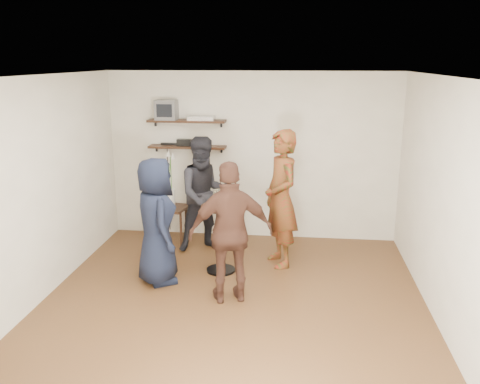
# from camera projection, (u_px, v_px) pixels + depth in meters

# --- Properties ---
(room) EXTENTS (4.58, 5.08, 2.68)m
(room) POSITION_uv_depth(u_px,v_px,m) (231.00, 199.00, 5.51)
(room) COLOR #402714
(room) RESTS_ON ground
(shelf_upper) EXTENTS (1.20, 0.25, 0.04)m
(shelf_upper) POSITION_uv_depth(u_px,v_px,m) (187.00, 121.00, 7.76)
(shelf_upper) COLOR black
(shelf_upper) RESTS_ON room
(shelf_lower) EXTENTS (1.20, 0.25, 0.04)m
(shelf_lower) POSITION_uv_depth(u_px,v_px,m) (187.00, 147.00, 7.86)
(shelf_lower) COLOR black
(shelf_lower) RESTS_ON room
(crt_monitor) EXTENTS (0.32, 0.30, 0.30)m
(crt_monitor) POSITION_uv_depth(u_px,v_px,m) (167.00, 110.00, 7.75)
(crt_monitor) COLOR #59595B
(crt_monitor) RESTS_ON shelf_upper
(dvd_deck) EXTENTS (0.40, 0.24, 0.06)m
(dvd_deck) POSITION_uv_depth(u_px,v_px,m) (201.00, 118.00, 7.72)
(dvd_deck) COLOR silver
(dvd_deck) RESTS_ON shelf_upper
(radio) EXTENTS (0.22, 0.10, 0.10)m
(radio) POSITION_uv_depth(u_px,v_px,m) (184.00, 142.00, 7.85)
(radio) COLOR black
(radio) RESTS_ON shelf_lower
(power_strip) EXTENTS (0.30, 0.05, 0.03)m
(power_strip) POSITION_uv_depth(u_px,v_px,m) (170.00, 144.00, 7.93)
(power_strip) COLOR black
(power_strip) RESTS_ON shelf_lower
(side_table) EXTENTS (0.55, 0.55, 0.57)m
(side_table) POSITION_uv_depth(u_px,v_px,m) (171.00, 213.00, 7.83)
(side_table) COLOR black
(side_table) RESTS_ON room
(vase_lilies) EXTENTS (0.19, 0.19, 0.91)m
(vase_lilies) POSITION_uv_depth(u_px,v_px,m) (170.00, 189.00, 7.74)
(vase_lilies) COLOR white
(vase_lilies) RESTS_ON side_table
(drinks_table) EXTENTS (0.50, 0.50, 0.92)m
(drinks_table) POSITION_uv_depth(u_px,v_px,m) (220.00, 229.00, 6.70)
(drinks_table) COLOR black
(drinks_table) RESTS_ON room
(wine_glass_fl) EXTENTS (0.07, 0.07, 0.20)m
(wine_glass_fl) POSITION_uv_depth(u_px,v_px,m) (216.00, 196.00, 6.56)
(wine_glass_fl) COLOR silver
(wine_glass_fl) RESTS_ON drinks_table
(wine_glass_fr) EXTENTS (0.07, 0.07, 0.22)m
(wine_glass_fr) POSITION_uv_depth(u_px,v_px,m) (224.00, 195.00, 6.54)
(wine_glass_fr) COLOR silver
(wine_glass_fr) RESTS_ON drinks_table
(wine_glass_bl) EXTENTS (0.07, 0.07, 0.21)m
(wine_glass_bl) POSITION_uv_depth(u_px,v_px,m) (219.00, 194.00, 6.64)
(wine_glass_bl) COLOR silver
(wine_glass_bl) RESTS_ON drinks_table
(wine_glass_br) EXTENTS (0.07, 0.07, 0.22)m
(wine_glass_br) POSITION_uv_depth(u_px,v_px,m) (223.00, 194.00, 6.60)
(wine_glass_br) COLOR silver
(wine_glass_br) RESTS_ON drinks_table
(person_plaid) EXTENTS (0.69, 0.81, 1.88)m
(person_plaid) POSITION_uv_depth(u_px,v_px,m) (281.00, 199.00, 6.86)
(person_plaid) COLOR #A21212
(person_plaid) RESTS_ON room
(person_dark) EXTENTS (1.02, 0.92, 1.70)m
(person_dark) POSITION_uv_depth(u_px,v_px,m) (205.00, 194.00, 7.42)
(person_dark) COLOR black
(person_dark) RESTS_ON room
(person_navy) EXTENTS (0.83, 0.94, 1.61)m
(person_navy) POSITION_uv_depth(u_px,v_px,m) (156.00, 221.00, 6.34)
(person_navy) COLOR black
(person_navy) RESTS_ON room
(person_brown) EXTENTS (1.06, 0.68, 1.67)m
(person_brown) POSITION_uv_depth(u_px,v_px,m) (231.00, 233.00, 5.83)
(person_brown) COLOR #46281E
(person_brown) RESTS_ON room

